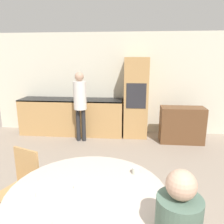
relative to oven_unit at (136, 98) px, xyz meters
The scene contains 10 objects.
wall_back 0.59m from the oven_unit, 138.51° to the left, with size 6.93×0.05×2.60m.
kitchen_counter 1.74m from the oven_unit, behind, with size 2.66×0.60×0.93m.
oven_unit is the anchor object (origin of this frame).
sideboard 1.28m from the oven_unit, 17.97° to the right, with size 1.01×0.45×0.85m.
dining_table 3.71m from the oven_unit, 97.51° to the right, with size 1.49×1.49×0.77m.
chair_far_left 3.52m from the oven_unit, 113.35° to the right, with size 0.52×0.52×0.92m.
person_standing 1.40m from the oven_unit, 159.20° to the right, with size 0.30×0.30×1.66m.
cup 3.30m from the oven_unit, 90.51° to the right, with size 0.08×0.08×0.08m.
bowl_near 3.65m from the oven_unit, 98.80° to the right, with size 0.13×0.13×0.04m.
salt_shaker 3.94m from the oven_unit, 103.53° to the right, with size 0.03×0.03×0.09m.
Camera 1 is at (0.30, -0.50, 1.98)m, focal length 35.00 mm.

